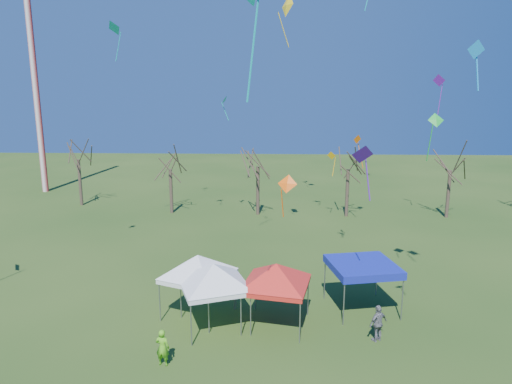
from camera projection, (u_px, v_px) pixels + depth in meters
ground at (292, 358)px, 19.93m from camera, size 140.00×140.00×0.00m
radio_mast at (35, 84)px, 51.64m from camera, size 0.70×0.70×25.00m
tree_0 at (77, 143)px, 46.15m from camera, size 3.83×3.83×8.44m
tree_1 at (170, 154)px, 43.23m from camera, size 3.42×3.42×7.54m
tree_2 at (258, 149)px, 42.53m from camera, size 3.71×3.71×8.18m
tree_3 at (349, 152)px, 41.92m from camera, size 3.59×3.59×7.91m
tree_4 at (452, 153)px, 41.51m from camera, size 3.58×3.58×7.89m
tent_white_west at (214, 268)px, 22.02m from camera, size 4.02×4.02×3.80m
tent_white_mid at (198, 259)px, 23.22m from camera, size 3.99×3.99×3.80m
tent_red at (276, 268)px, 22.15m from camera, size 4.17×4.17×3.76m
tent_blue at (363, 267)px, 24.00m from camera, size 3.90×3.90×2.60m
person_grey at (378, 323)px, 21.14m from camera, size 1.11×0.94×1.78m
person_green at (162, 347)px, 19.25m from camera, size 0.65×0.48×1.63m
kite_13 at (224, 100)px, 38.78m from camera, size 0.65×0.92×2.21m
kite_22 at (357, 140)px, 37.32m from camera, size 1.01×0.92×2.80m
kite_11 at (287, 6)px, 28.89m from camera, size 1.11×1.48×3.23m
kite_19 at (332, 156)px, 40.46m from camera, size 0.89×0.75×2.22m
kite_17 at (436, 121)px, 23.99m from camera, size 0.87×0.53×2.61m
kite_27 at (362, 155)px, 20.28m from camera, size 1.18×0.89×2.56m
kite_1 at (287, 184)px, 21.95m from camera, size 1.08×0.80×2.19m
kite_12 at (439, 81)px, 37.82m from camera, size 1.08×1.07×3.42m
kite_9 at (476, 51)px, 14.96m from camera, size 0.67×0.35×1.66m
kite_2 at (115, 28)px, 40.25m from camera, size 1.74×1.60×3.53m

